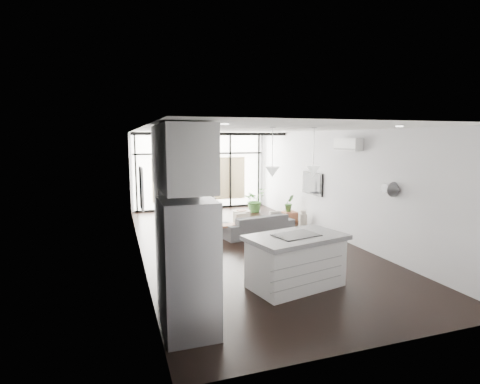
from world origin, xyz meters
TOP-DOWN VIEW (x-y plane):
  - floor at (0.00, 0.00)m, footprint 5.00×10.00m
  - ceiling at (0.00, 0.00)m, footprint 5.00×10.00m
  - wall_left at (-2.50, 0.00)m, footprint 0.02×10.00m
  - wall_right at (2.50, 0.00)m, footprint 0.02×10.00m
  - wall_back at (0.00, 5.00)m, footprint 5.00×0.02m
  - wall_front at (0.00, -5.00)m, footprint 5.00×0.02m
  - glazing at (0.00, 4.88)m, footprint 5.00×0.20m
  - skylight at (0.00, 4.00)m, footprint 4.70×1.90m
  - neighbour_building at (0.00, 4.95)m, footprint 3.50×0.02m
  - island at (-0.04, -2.90)m, footprint 1.87×1.35m
  - cooktop at (-0.04, -2.90)m, footprint 0.86×0.66m
  - fridge at (-2.11, -3.85)m, footprint 0.70×0.88m
  - appliance_column at (-2.13, -3.05)m, footprint 0.58×0.61m
  - upper_cabinets at (-2.12, -3.50)m, footprint 0.62×1.75m
  - pendant_left at (-0.40, -2.65)m, footprint 0.26×0.26m
  - pendant_right at (0.40, -2.65)m, footprint 0.26×0.26m
  - sofa at (0.59, 0.60)m, footprint 2.05×0.91m
  - console_bench at (-0.32, 0.40)m, footprint 1.29×0.45m
  - pouf at (0.60, 1.95)m, footprint 0.66×0.66m
  - crate at (2.15, 1.86)m, footprint 0.43×0.43m
  - plant_tall at (1.68, 3.67)m, footprint 1.09×1.13m
  - plant_crate at (2.15, 1.86)m, footprint 0.31×0.55m
  - milk_can at (2.25, 1.13)m, footprint 0.26×0.26m
  - bistro_set at (-0.27, 4.53)m, footprint 1.40×0.77m
  - tv at (2.46, 1.00)m, footprint 0.05×1.10m
  - ac_unit at (2.38, -0.80)m, footprint 0.22×0.90m
  - framed_art at (-2.47, -0.50)m, footprint 0.04×0.70m

SIDE VIEW (x-z plane):
  - floor at x=0.00m, z-range 0.00..0.00m
  - crate at x=2.15m, z-range 0.00..0.32m
  - console_bench at x=-0.32m, z-range 0.00..0.41m
  - pouf at x=0.60m, z-range 0.00..0.43m
  - milk_can at x=2.25m, z-range 0.00..0.49m
  - bistro_set at x=-0.27m, z-range 0.00..0.64m
  - plant_tall at x=1.68m, z-range 0.00..0.68m
  - sofa at x=0.59m, z-range 0.00..0.77m
  - plant_crate at x=2.15m, z-range 0.32..0.56m
  - island at x=-0.04m, z-range 0.00..0.93m
  - fridge at x=-2.11m, z-range 0.00..1.81m
  - cooktop at x=-0.04m, z-range 0.93..0.94m
  - neighbour_building at x=0.00m, z-range 0.30..1.90m
  - appliance_column at x=-2.13m, z-range 0.00..2.26m
  - tv at x=2.46m, z-range 0.98..1.62m
  - wall_left at x=-2.50m, z-range 0.00..2.80m
  - wall_right at x=2.50m, z-range 0.00..2.80m
  - wall_back at x=0.00m, z-range 0.00..2.80m
  - wall_front at x=0.00m, z-range 0.00..2.80m
  - glazing at x=0.00m, z-range 0.00..2.80m
  - framed_art at x=-2.47m, z-range 1.10..2.00m
  - pendant_left at x=-0.40m, z-range 1.93..2.11m
  - pendant_right at x=0.40m, z-range 1.93..2.11m
  - upper_cabinets at x=-2.12m, z-range 1.92..2.78m
  - ac_unit at x=2.38m, z-range 2.30..2.60m
  - skylight at x=0.00m, z-range 2.74..2.80m
  - ceiling at x=0.00m, z-range 2.80..2.80m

